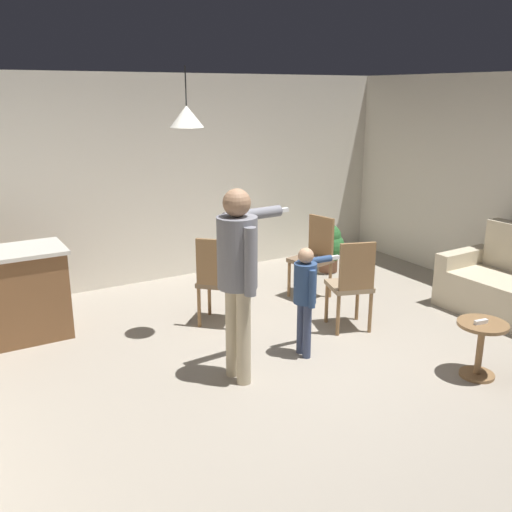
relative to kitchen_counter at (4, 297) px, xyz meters
The scene contains 12 objects.
ground 3.24m from the kitchen_counter, 40.21° to the right, with size 7.68×7.68×0.00m, color #9E9384.
wall_back 2.84m from the kitchen_counter, 24.74° to the left, with size 6.40×0.10×2.70m, color silver.
kitchen_counter is the anchor object (origin of this frame).
side_table_by_couch 4.62m from the kitchen_counter, 40.10° to the right, with size 0.44×0.44×0.52m.
person_adult 2.61m from the kitchen_counter, 48.94° to the right, with size 0.83×0.53×1.72m.
person_child 3.05m from the kitchen_counter, 36.87° to the right, with size 0.58×0.31×1.08m.
dining_chair_by_counter 3.54m from the kitchen_counter, ahead, with size 0.50×0.50×1.00m.
dining_chair_near_wall 2.18m from the kitchen_counter, 19.67° to the right, with size 0.59×0.59×1.00m.
dining_chair_centre_back 3.58m from the kitchen_counter, 26.26° to the right, with size 0.53×0.53×1.00m.
potted_plant_corner 4.28m from the kitchen_counter, ahead, with size 0.44×0.44×0.68m.
spare_remote_on_table 4.59m from the kitchen_counter, 40.42° to the right, with size 0.04×0.13×0.04m, color white.
ceiling_light_pendant 2.61m from the kitchen_counter, 29.24° to the right, with size 0.32×0.32×0.55m.
Camera 1 is at (-2.98, -3.86, 2.48)m, focal length 39.74 mm.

